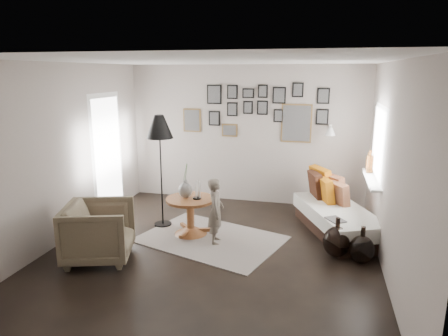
% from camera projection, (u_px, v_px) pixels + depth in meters
% --- Properties ---
extents(ground, '(4.80, 4.80, 0.00)m').
position_uv_depth(ground, '(212.00, 252.00, 5.60)').
color(ground, black).
rests_on(ground, ground).
extents(wall_back, '(4.50, 0.00, 4.50)m').
position_uv_depth(wall_back, '(245.00, 135.00, 7.57)').
color(wall_back, '#A1958D').
rests_on(wall_back, ground).
extents(wall_front, '(4.50, 0.00, 4.50)m').
position_uv_depth(wall_front, '(127.00, 229.00, 3.03)').
color(wall_front, '#A1958D').
rests_on(wall_front, ground).
extents(wall_left, '(0.00, 4.80, 4.80)m').
position_uv_depth(wall_left, '(63.00, 154.00, 5.82)').
color(wall_left, '#A1958D').
rests_on(wall_left, ground).
extents(wall_right, '(0.00, 4.80, 4.80)m').
position_uv_depth(wall_right, '(392.00, 171.00, 4.78)').
color(wall_right, '#A1958D').
rests_on(wall_right, ground).
extents(ceiling, '(4.80, 4.80, 0.00)m').
position_uv_depth(ceiling, '(211.00, 61.00, 5.00)').
color(ceiling, white).
rests_on(ceiling, wall_back).
extents(door_left, '(0.00, 2.14, 2.14)m').
position_uv_depth(door_left, '(107.00, 154.00, 7.01)').
color(door_left, white).
rests_on(door_left, wall_left).
extents(window_right, '(0.15, 1.32, 1.30)m').
position_uv_depth(window_right, '(371.00, 174.00, 6.15)').
color(window_right, white).
rests_on(window_right, wall_right).
extents(gallery_wall, '(2.74, 0.03, 1.08)m').
position_uv_depth(gallery_wall, '(261.00, 112.00, 7.38)').
color(gallery_wall, brown).
rests_on(gallery_wall, wall_back).
extents(wall_sconce, '(0.18, 0.36, 0.16)m').
position_uv_depth(wall_sconce, '(330.00, 131.00, 6.92)').
color(wall_sconce, white).
rests_on(wall_sconce, wall_back).
extents(rug, '(2.36, 1.98, 0.01)m').
position_uv_depth(rug, '(211.00, 239.00, 6.03)').
color(rug, beige).
rests_on(rug, ground).
extents(pedestal_table, '(0.74, 0.74, 0.59)m').
position_uv_depth(pedestal_table, '(191.00, 218.00, 6.16)').
color(pedestal_table, brown).
rests_on(pedestal_table, ground).
extents(vase, '(0.21, 0.21, 0.53)m').
position_uv_depth(vase, '(185.00, 187.00, 6.09)').
color(vase, black).
rests_on(vase, pedestal_table).
extents(candles, '(0.13, 0.13, 0.28)m').
position_uv_depth(candles, '(197.00, 190.00, 6.03)').
color(candles, black).
rests_on(candles, pedestal_table).
extents(daybed, '(1.45, 1.97, 0.89)m').
position_uv_depth(daybed, '(337.00, 214.00, 6.29)').
color(daybed, black).
rests_on(daybed, ground).
extents(magazine_on_daybed, '(0.32, 0.34, 0.01)m').
position_uv_depth(magazine_on_daybed, '(335.00, 220.00, 5.67)').
color(magazine_on_daybed, black).
rests_on(magazine_on_daybed, daybed).
extents(armchair, '(1.07, 1.06, 0.78)m').
position_uv_depth(armchair, '(99.00, 232.00, 5.31)').
color(armchair, brown).
rests_on(armchair, ground).
extents(armchair_cushion, '(0.44, 0.45, 0.16)m').
position_uv_depth(armchair_cushion, '(103.00, 224.00, 5.33)').
color(armchair_cushion, silver).
rests_on(armchair_cushion, armchair).
extents(floor_lamp, '(0.42, 0.42, 1.82)m').
position_uv_depth(floor_lamp, '(160.00, 131.00, 6.22)').
color(floor_lamp, black).
rests_on(floor_lamp, ground).
extents(magazine_basket, '(0.38, 0.38, 0.45)m').
position_uv_depth(magazine_basket, '(80.00, 232.00, 5.73)').
color(magazine_basket, black).
rests_on(magazine_basket, ground).
extents(demijohn_large, '(0.37, 0.37, 0.56)m').
position_uv_depth(demijohn_large, '(337.00, 242.00, 5.42)').
color(demijohn_large, black).
rests_on(demijohn_large, ground).
extents(demijohn_small, '(0.33, 0.33, 0.51)m').
position_uv_depth(demijohn_small, '(362.00, 249.00, 5.24)').
color(demijohn_small, black).
rests_on(demijohn_small, ground).
extents(child, '(0.30, 0.40, 0.98)m').
position_uv_depth(child, '(216.00, 211.00, 5.81)').
color(child, '#645A4F').
rests_on(child, ground).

